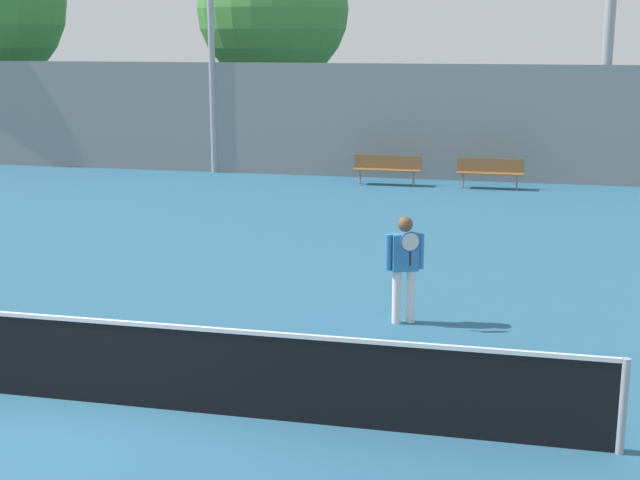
# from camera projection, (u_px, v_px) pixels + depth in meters

# --- Properties ---
(ground_plane) EXTENTS (100.00, 100.00, 0.00)m
(ground_plane) POSITION_uv_depth(u_px,v_px,m) (97.00, 402.00, 10.60)
(ground_plane) COLOR #285B7A
(tennis_net) EXTENTS (11.96, 0.09, 1.05)m
(tennis_net) POSITION_uv_depth(u_px,v_px,m) (95.00, 360.00, 10.48)
(tennis_net) COLOR #99999E
(tennis_net) RESTS_ON ground_plane
(tennis_player) EXTENTS (0.56, 0.50, 1.65)m
(tennis_player) POSITION_uv_depth(u_px,v_px,m) (405.00, 262.00, 13.34)
(tennis_player) COLOR silver
(tennis_player) RESTS_ON ground_plane
(bench_courtside_near) EXTENTS (1.89, 0.40, 0.86)m
(bench_courtside_near) POSITION_uv_depth(u_px,v_px,m) (490.00, 170.00, 25.40)
(bench_courtside_near) COLOR brown
(bench_courtside_near) RESTS_ON ground_plane
(bench_courtside_far) EXTENTS (1.98, 0.40, 0.86)m
(bench_courtside_far) POSITION_uv_depth(u_px,v_px,m) (387.00, 166.00, 26.05)
(bench_courtside_far) COLOR brown
(bench_courtside_far) RESTS_ON ground_plane
(back_fence) EXTENTS (27.15, 0.06, 3.46)m
(back_fence) POSITION_uv_depth(u_px,v_px,m) (363.00, 121.00, 27.17)
(back_fence) COLOR gray
(back_fence) RESTS_ON ground_plane
(tree_green_broad) EXTENTS (5.35, 5.35, 7.87)m
(tree_green_broad) POSITION_uv_depth(u_px,v_px,m) (273.00, 9.00, 31.33)
(tree_green_broad) COLOR brown
(tree_green_broad) RESTS_ON ground_plane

